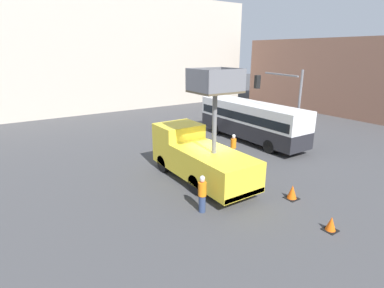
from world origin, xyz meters
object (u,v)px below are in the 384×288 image
(utility_truck, at_px, (199,155))
(road_worker_near_truck, at_px, (202,194))
(traffic_cone_near_truck, at_px, (292,192))
(road_worker_directing, at_px, (233,147))
(traffic_light_pole, at_px, (284,96))
(city_bus, at_px, (251,119))
(traffic_cone_mid_road, at_px, (331,224))

(utility_truck, distance_m, road_worker_near_truck, 3.65)
(road_worker_near_truck, distance_m, traffic_cone_near_truck, 4.78)
(utility_truck, distance_m, road_worker_directing, 4.28)
(traffic_cone_near_truck, bearing_deg, utility_truck, 120.28)
(traffic_light_pole, relative_size, traffic_cone_near_truck, 8.13)
(road_worker_near_truck, height_order, traffic_cone_near_truck, road_worker_near_truck)
(road_worker_near_truck, distance_m, road_worker_directing, 7.43)
(utility_truck, xyz_separation_m, traffic_cone_near_truck, (2.62, -4.48, -1.19))
(traffic_light_pole, bearing_deg, road_worker_near_truck, -156.75)
(city_bus, xyz_separation_m, traffic_cone_near_truck, (-5.40, -8.67, -1.50))
(road_worker_directing, distance_m, traffic_cone_near_truck, 6.20)
(city_bus, xyz_separation_m, road_worker_directing, (-4.09, -2.63, -0.96))
(road_worker_directing, xyz_separation_m, traffic_cone_near_truck, (-1.31, -6.04, -0.54))
(road_worker_directing, bearing_deg, traffic_cone_mid_road, -109.16)
(utility_truck, bearing_deg, road_worker_near_truck, -122.09)
(traffic_light_pole, distance_m, road_worker_near_truck, 11.81)
(traffic_light_pole, bearing_deg, utility_truck, -170.36)
(utility_truck, height_order, city_bus, utility_truck)
(city_bus, distance_m, traffic_light_pole, 3.52)
(utility_truck, xyz_separation_m, road_worker_directing, (3.93, 1.55, -0.65))
(road_worker_directing, height_order, traffic_cone_near_truck, road_worker_directing)
(road_worker_directing, height_order, traffic_cone_mid_road, road_worker_directing)
(road_worker_near_truck, height_order, road_worker_directing, road_worker_near_truck)
(road_worker_near_truck, bearing_deg, city_bus, 83.00)
(utility_truck, distance_m, traffic_cone_near_truck, 5.33)
(road_worker_near_truck, xyz_separation_m, traffic_cone_mid_road, (3.58, -4.18, -0.61))
(traffic_cone_near_truck, height_order, traffic_cone_mid_road, traffic_cone_near_truck)
(city_bus, height_order, road_worker_near_truck, city_bus)
(traffic_cone_near_truck, xyz_separation_m, traffic_cone_mid_road, (-0.95, -2.74, -0.04))
(traffic_light_pole, xyz_separation_m, road_worker_near_truck, (-10.47, -4.50, -3.09))
(traffic_light_pole, xyz_separation_m, traffic_cone_near_truck, (-5.95, -5.94, -3.65))
(road_worker_directing, bearing_deg, traffic_light_pole, -5.92)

